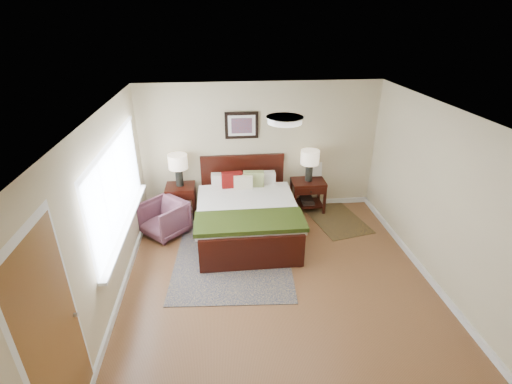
% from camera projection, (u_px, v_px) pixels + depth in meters
% --- Properties ---
extents(floor, '(5.00, 5.00, 0.00)m').
position_uv_depth(floor, '(279.00, 287.00, 5.38)').
color(floor, brown).
rests_on(floor, ground).
extents(back_wall, '(4.50, 0.04, 2.50)m').
position_uv_depth(back_wall, '(260.00, 148.00, 7.07)').
color(back_wall, '#C4B88E').
rests_on(back_wall, ground).
extents(front_wall, '(4.50, 0.04, 2.50)m').
position_uv_depth(front_wall, '(340.00, 382.00, 2.60)').
color(front_wall, '#C4B88E').
rests_on(front_wall, ground).
extents(left_wall, '(0.04, 5.00, 2.50)m').
position_uv_depth(left_wall, '(104.00, 220.00, 4.63)').
color(left_wall, '#C4B88E').
rests_on(left_wall, ground).
extents(right_wall, '(0.04, 5.00, 2.50)m').
position_uv_depth(right_wall, '(445.00, 203.00, 5.04)').
color(right_wall, '#C4B88E').
rests_on(right_wall, ground).
extents(ceiling, '(4.50, 5.00, 0.02)m').
position_uv_depth(ceiling, '(285.00, 117.00, 4.29)').
color(ceiling, white).
rests_on(ceiling, back_wall).
extents(window, '(0.11, 2.72, 1.32)m').
position_uv_depth(window, '(120.00, 187.00, 5.21)').
color(window, silver).
rests_on(window, left_wall).
extents(door, '(0.06, 1.00, 2.18)m').
position_uv_depth(door, '(55.00, 341.00, 3.14)').
color(door, silver).
rests_on(door, ground).
extents(ceil_fixture, '(0.44, 0.44, 0.08)m').
position_uv_depth(ceil_fixture, '(285.00, 120.00, 4.31)').
color(ceil_fixture, white).
rests_on(ceil_fixture, ceiling).
extents(bed, '(1.73, 2.09, 1.13)m').
position_uv_depth(bed, '(247.00, 208.00, 6.44)').
color(bed, black).
rests_on(bed, ground).
extents(wall_art, '(0.62, 0.05, 0.50)m').
position_uv_depth(wall_art, '(242.00, 125.00, 6.81)').
color(wall_art, black).
rests_on(wall_art, back_wall).
extents(nightstand_left, '(0.54, 0.49, 0.65)m').
position_uv_depth(nightstand_left, '(181.00, 192.00, 7.02)').
color(nightstand_left, black).
rests_on(nightstand_left, ground).
extents(nightstand_right, '(0.64, 0.48, 0.64)m').
position_uv_depth(nightstand_right, '(308.00, 192.00, 7.31)').
color(nightstand_right, black).
rests_on(nightstand_right, ground).
extents(lamp_left, '(0.35, 0.35, 0.61)m').
position_uv_depth(lamp_left, '(178.00, 164.00, 6.80)').
color(lamp_left, black).
rests_on(lamp_left, nightstand_left).
extents(lamp_right, '(0.35, 0.35, 0.61)m').
position_uv_depth(lamp_right, '(310.00, 160.00, 7.03)').
color(lamp_right, black).
rests_on(lamp_right, nightstand_right).
extents(armchair, '(0.97, 0.97, 0.63)m').
position_uv_depth(armchair, '(164.00, 218.00, 6.53)').
color(armchair, brown).
rests_on(armchair, ground).
extents(rug_persian, '(2.00, 2.70, 0.01)m').
position_uv_depth(rug_persian, '(233.00, 251.00, 6.18)').
color(rug_persian, '#0B163A').
rests_on(rug_persian, ground).
extents(rug_navy, '(1.12, 1.46, 0.01)m').
position_uv_depth(rug_navy, '(337.00, 219.00, 7.12)').
color(rug_navy, black).
rests_on(rug_navy, ground).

